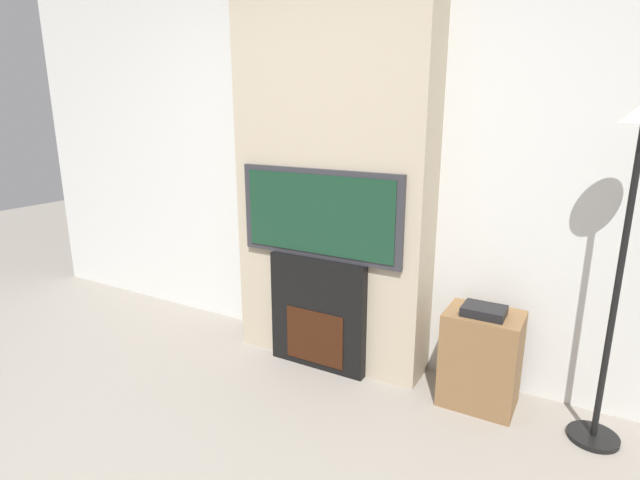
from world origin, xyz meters
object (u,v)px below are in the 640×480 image
Objects in this scene: fireplace at (320,312)px; television at (320,214)px; floor_lamp at (627,227)px; media_stand at (481,358)px.

television is (0.00, -0.00, 0.64)m from fireplace.
television is at bearing -179.05° from floor_lamp.
floor_lamp reaches higher than television.
floor_lamp is (1.59, 0.03, 0.10)m from television.
fireplace is 0.64m from television.
floor_lamp is at bearing 0.95° from television.
floor_lamp is at bearing -3.74° from media_stand.
media_stand is at bearing 176.26° from floor_lamp.
floor_lamp is 1.02m from media_stand.
fireplace reaches higher than media_stand.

